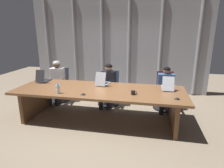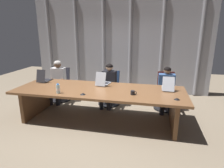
{
  "view_description": "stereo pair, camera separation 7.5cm",
  "coord_description": "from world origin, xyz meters",
  "px_view_note": "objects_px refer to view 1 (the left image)",
  "views": [
    {
      "loc": [
        1.07,
        -3.86,
        1.99
      ],
      "look_at": [
        0.26,
        0.12,
        0.85
      ],
      "focal_mm": 30.41,
      "sensor_mm": 36.0,
      "label": 1
    },
    {
      "loc": [
        1.14,
        -3.84,
        1.99
      ],
      "look_at": [
        0.26,
        0.12,
        0.85
      ],
      "focal_mm": 30.41,
      "sensor_mm": 36.0,
      "label": 2
    }
  ],
  "objects_px": {
    "laptop_left_end": "(43,79)",
    "person_left_end": "(56,79)",
    "water_bottle_primary": "(58,89)",
    "office_chair_center": "(165,95)",
    "conference_mic_middle": "(83,94)",
    "office_chair_left_mid": "(109,92)",
    "person_center": "(166,86)",
    "coffee_mug_near": "(133,93)",
    "conference_mic_left_side": "(177,98)",
    "laptop_left_mid": "(103,82)",
    "laptop_center": "(168,86)",
    "office_chair_left_end": "(60,88)",
    "person_left_mid": "(108,83)"
  },
  "relations": [
    {
      "from": "conference_mic_left_side",
      "to": "person_center",
      "type": "bearing_deg",
      "value": 95.44
    },
    {
      "from": "laptop_left_end",
      "to": "laptop_left_mid",
      "type": "height_order",
      "value": "laptop_left_mid"
    },
    {
      "from": "office_chair_left_mid",
      "to": "coffee_mug_near",
      "type": "relative_size",
      "value": 7.23
    },
    {
      "from": "laptop_left_end",
      "to": "conference_mic_left_side",
      "type": "distance_m",
      "value": 3.23
    },
    {
      "from": "laptop_left_mid",
      "to": "laptop_center",
      "type": "bearing_deg",
      "value": -83.68
    },
    {
      "from": "laptop_left_end",
      "to": "laptop_left_mid",
      "type": "bearing_deg",
      "value": -89.17
    },
    {
      "from": "laptop_left_mid",
      "to": "person_center",
      "type": "distance_m",
      "value": 1.6
    },
    {
      "from": "office_chair_left_mid",
      "to": "office_chair_center",
      "type": "relative_size",
      "value": 0.97
    },
    {
      "from": "office_chair_left_mid",
      "to": "office_chair_center",
      "type": "xyz_separation_m",
      "value": [
        1.51,
        0.0,
        0.01
      ]
    },
    {
      "from": "laptop_left_mid",
      "to": "office_chair_left_end",
      "type": "bearing_deg",
      "value": 73.02
    },
    {
      "from": "office_chair_left_end",
      "to": "coffee_mug_near",
      "type": "xyz_separation_m",
      "value": [
        2.27,
        -1.28,
        0.43
      ]
    },
    {
      "from": "water_bottle_primary",
      "to": "office_chair_left_end",
      "type": "bearing_deg",
      "value": 116.62
    },
    {
      "from": "conference_mic_middle",
      "to": "person_left_mid",
      "type": "bearing_deg",
      "value": 81.18
    },
    {
      "from": "conference_mic_middle",
      "to": "person_center",
      "type": "bearing_deg",
      "value": 37.79
    },
    {
      "from": "laptop_center",
      "to": "office_chair_left_mid",
      "type": "relative_size",
      "value": 0.53
    },
    {
      "from": "laptop_center",
      "to": "laptop_left_end",
      "type": "bearing_deg",
      "value": 91.01
    },
    {
      "from": "office_chair_left_end",
      "to": "office_chair_center",
      "type": "xyz_separation_m",
      "value": [
        3.0,
        0.0,
        0.0
      ]
    },
    {
      "from": "conference_mic_left_side",
      "to": "conference_mic_middle",
      "type": "bearing_deg",
      "value": -176.63
    },
    {
      "from": "office_chair_left_mid",
      "to": "person_center",
      "type": "distance_m",
      "value": 1.54
    },
    {
      "from": "laptop_left_mid",
      "to": "office_chair_left_end",
      "type": "relative_size",
      "value": 0.49
    },
    {
      "from": "person_center",
      "to": "conference_mic_left_side",
      "type": "relative_size",
      "value": 10.24
    },
    {
      "from": "laptop_left_end",
      "to": "person_left_end",
      "type": "height_order",
      "value": "person_left_end"
    },
    {
      "from": "office_chair_left_end",
      "to": "conference_mic_left_side",
      "type": "height_order",
      "value": "office_chair_left_end"
    },
    {
      "from": "coffee_mug_near",
      "to": "conference_mic_left_side",
      "type": "relative_size",
      "value": 1.17
    },
    {
      "from": "office_chair_center",
      "to": "conference_mic_middle",
      "type": "distance_m",
      "value": 2.31
    },
    {
      "from": "laptop_center",
      "to": "person_center",
      "type": "bearing_deg",
      "value": -0.5
    },
    {
      "from": "office_chair_left_end",
      "to": "office_chair_left_mid",
      "type": "distance_m",
      "value": 1.49
    },
    {
      "from": "person_left_mid",
      "to": "conference_mic_middle",
      "type": "height_order",
      "value": "person_left_mid"
    },
    {
      "from": "person_center",
      "to": "conference_mic_middle",
      "type": "relative_size",
      "value": 10.24
    },
    {
      "from": "person_center",
      "to": "laptop_left_end",
      "type": "bearing_deg",
      "value": -82.27
    },
    {
      "from": "laptop_left_end",
      "to": "person_left_mid",
      "type": "height_order",
      "value": "person_left_mid"
    },
    {
      "from": "conference_mic_left_side",
      "to": "person_left_mid",
      "type": "bearing_deg",
      "value": 143.08
    },
    {
      "from": "person_center",
      "to": "conference_mic_left_side",
      "type": "xyz_separation_m",
      "value": [
        0.12,
        -1.22,
        0.12
      ]
    },
    {
      "from": "coffee_mug_near",
      "to": "laptop_left_end",
      "type": "bearing_deg",
      "value": 166.35
    },
    {
      "from": "person_left_mid",
      "to": "laptop_left_end",
      "type": "bearing_deg",
      "value": -66.37
    },
    {
      "from": "laptop_left_end",
      "to": "water_bottle_primary",
      "type": "relative_size",
      "value": 2.08
    },
    {
      "from": "water_bottle_primary",
      "to": "conference_mic_middle",
      "type": "xyz_separation_m",
      "value": [
        0.53,
        0.02,
        -0.07
      ]
    },
    {
      "from": "office_chair_center",
      "to": "person_left_end",
      "type": "height_order",
      "value": "person_left_end"
    },
    {
      "from": "office_chair_left_end",
      "to": "conference_mic_middle",
      "type": "bearing_deg",
      "value": 44.69
    },
    {
      "from": "office_chair_left_mid",
      "to": "water_bottle_primary",
      "type": "relative_size",
      "value": 4.57
    },
    {
      "from": "person_left_end",
      "to": "person_left_mid",
      "type": "bearing_deg",
      "value": 86.05
    },
    {
      "from": "laptop_left_end",
      "to": "office_chair_left_mid",
      "type": "height_order",
      "value": "laptop_left_end"
    },
    {
      "from": "office_chair_center",
      "to": "conference_mic_middle",
      "type": "relative_size",
      "value": 8.69
    },
    {
      "from": "laptop_left_mid",
      "to": "office_chair_left_mid",
      "type": "relative_size",
      "value": 0.5
    },
    {
      "from": "coffee_mug_near",
      "to": "conference_mic_left_side",
      "type": "height_order",
      "value": "coffee_mug_near"
    },
    {
      "from": "laptop_left_end",
      "to": "laptop_center",
      "type": "height_order",
      "value": "laptop_left_end"
    },
    {
      "from": "person_left_mid",
      "to": "person_center",
      "type": "xyz_separation_m",
      "value": [
        1.51,
        0.0,
        -0.01
      ]
    },
    {
      "from": "person_left_mid",
      "to": "laptop_left_mid",
      "type": "bearing_deg",
      "value": 3.97
    },
    {
      "from": "office_chair_left_end",
      "to": "conference_mic_middle",
      "type": "xyz_separation_m",
      "value": [
        1.29,
        -1.49,
        0.4
      ]
    },
    {
      "from": "office_chair_left_mid",
      "to": "person_left_end",
      "type": "bearing_deg",
      "value": -74.26
    }
  ]
}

